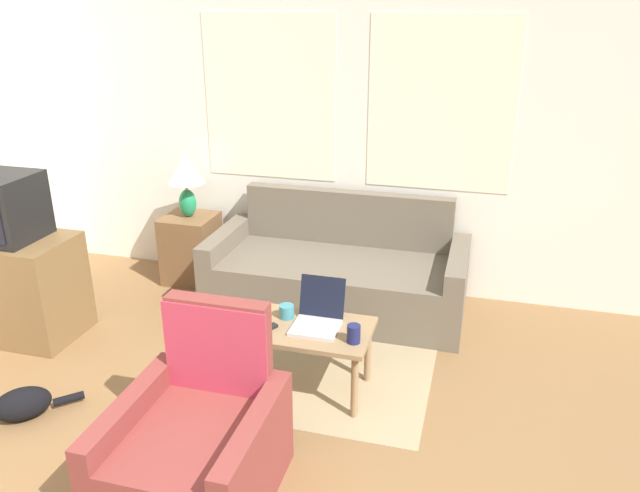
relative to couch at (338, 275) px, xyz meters
name	(u,v)px	position (x,y,z in m)	size (l,w,h in m)	color
wall_back	(362,133)	(0.07, 0.45, 1.04)	(6.45, 0.06, 2.60)	white
rug	(323,343)	(0.04, -0.63, -0.26)	(1.59, 1.93, 0.01)	#9E8966
couch	(338,275)	(0.00, 0.00, 0.00)	(1.97, 0.88, 0.86)	#665B4C
armchair	(199,446)	(-0.17, -2.15, 0.00)	(0.74, 0.82, 0.91)	brown
tv_dresser	(14,286)	(-2.15, -1.04, 0.11)	(0.91, 0.57, 0.74)	brown
side_table	(191,248)	(-1.34, 0.14, 0.03)	(0.42, 0.42, 0.58)	brown
table_lamp	(185,174)	(-1.34, 0.14, 0.69)	(0.32, 0.32, 0.54)	#1E8451
coffee_table	(299,335)	(0.04, -1.18, 0.12)	(0.88, 0.49, 0.44)	#8E704C
laptop	(318,316)	(0.15, -1.13, 0.24)	(0.28, 0.33, 0.27)	#B7B7BC
cup_navy	(249,316)	(-0.27, -1.22, 0.22)	(0.08, 0.08, 0.09)	#B23D38
cup_yellow	(354,334)	(0.40, -1.28, 0.23)	(0.08, 0.08, 0.11)	#191E4C
cup_white	(287,312)	(-0.06, -1.10, 0.22)	(0.09, 0.09, 0.08)	teal
tv_remote	(266,329)	(-0.13, -1.29, 0.19)	(0.11, 0.15, 0.02)	black
cat_black	(20,404)	(-1.43, -1.92, -0.16)	(0.45, 0.44, 0.19)	black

